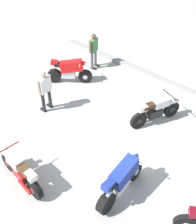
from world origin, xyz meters
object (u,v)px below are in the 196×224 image
(motorcycle_silver_cruiser, at_px, (156,110))
(person_in_white_shirt, at_px, (45,89))
(motorcycle_blue_sportbike, at_px, (122,179))
(person_in_green_shirt, at_px, (94,49))
(motorcycle_cream_vintage, at_px, (21,171))
(motorcycle_red_sportbike, at_px, (70,70))

(motorcycle_silver_cruiser, bearing_deg, person_in_white_shirt, 142.68)
(motorcycle_blue_sportbike, bearing_deg, person_in_green_shirt, 45.90)
(motorcycle_silver_cruiser, bearing_deg, person_in_green_shirt, 92.58)
(motorcycle_cream_vintage, xyz_separation_m, motorcycle_silver_cruiser, (1.30, 4.85, 0.03))
(motorcycle_cream_vintage, distance_m, motorcycle_red_sportbike, 5.47)
(motorcycle_red_sportbike, bearing_deg, person_in_green_shirt, 53.95)
(motorcycle_blue_sportbike, xyz_separation_m, motorcycle_red_sportbike, (-5.25, 2.98, 0.00))
(motorcycle_cream_vintage, height_order, motorcycle_blue_sportbike, motorcycle_blue_sportbike)
(motorcycle_blue_sportbike, distance_m, motorcycle_silver_cruiser, 3.37)
(motorcycle_silver_cruiser, relative_size, person_in_white_shirt, 1.20)
(motorcycle_silver_cruiser, bearing_deg, motorcycle_blue_sportbike, -141.80)
(motorcycle_blue_sportbike, distance_m, motorcycle_red_sportbike, 6.03)
(motorcycle_cream_vintage, xyz_separation_m, person_in_green_shirt, (-3.06, 6.26, 0.47))
(motorcycle_red_sportbike, height_order, person_in_white_shirt, person_in_white_shirt)
(motorcycle_red_sportbike, bearing_deg, motorcycle_cream_vintage, -98.16)
(motorcycle_cream_vintage, bearing_deg, motorcycle_silver_cruiser, -101.70)
(person_in_green_shirt, relative_size, person_in_white_shirt, 1.01)
(motorcycle_blue_sportbike, relative_size, person_in_green_shirt, 1.17)
(motorcycle_blue_sportbike, height_order, person_in_green_shirt, person_in_green_shirt)
(motorcycle_blue_sportbike, xyz_separation_m, motorcycle_silver_cruiser, (-1.02, 3.21, -0.07))
(person_in_white_shirt, bearing_deg, motorcycle_silver_cruiser, -151.70)
(person_in_white_shirt, bearing_deg, motorcycle_cream_vintage, 124.80)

